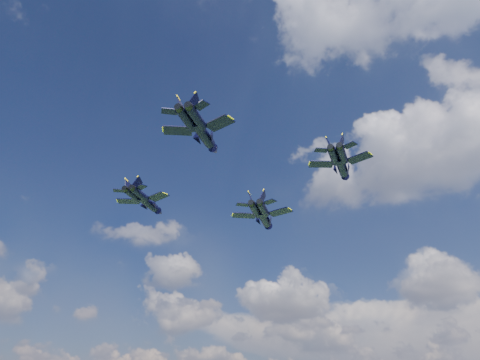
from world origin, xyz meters
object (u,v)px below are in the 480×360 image
(jet_left, at_px, (149,203))
(jet_slot, at_px, (204,135))
(jet_lead, at_px, (264,218))
(jet_right, at_px, (342,167))

(jet_left, distance_m, jet_slot, 25.35)
(jet_lead, bearing_deg, jet_slot, -92.43)
(jet_right, relative_size, jet_slot, 0.98)
(jet_left, xyz_separation_m, jet_slot, (22.80, -11.00, 1.29))
(jet_lead, xyz_separation_m, jet_left, (-10.47, -24.49, -2.55))
(jet_left, bearing_deg, jet_slot, -42.58)
(jet_slot, bearing_deg, jet_left, 135.71)
(jet_lead, height_order, jet_slot, jet_lead)
(jet_lead, relative_size, jet_right, 1.21)
(jet_lead, xyz_separation_m, jet_right, (23.95, -11.88, -0.01))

